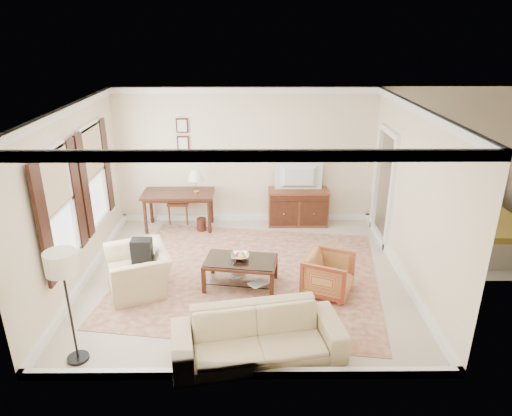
{
  "coord_description": "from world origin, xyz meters",
  "views": [
    {
      "loc": [
        0.14,
        -6.91,
        4.06
      ],
      "look_at": [
        0.2,
        0.3,
        1.15
      ],
      "focal_mm": 32.0,
      "sensor_mm": 36.0,
      "label": 1
    }
  ],
  "objects_px": {
    "writing_desk": "(178,197)",
    "coffee_table": "(241,266)",
    "striped_armchair": "(329,273)",
    "sofa": "(258,329)",
    "tv": "(299,169)",
    "club_armchair": "(138,264)",
    "sideboard": "(298,207)"
  },
  "relations": [
    {
      "from": "writing_desk",
      "to": "club_armchair",
      "type": "bearing_deg",
      "value": -97.03
    },
    {
      "from": "coffee_table",
      "to": "striped_armchair",
      "type": "distance_m",
      "value": 1.43
    },
    {
      "from": "writing_desk",
      "to": "tv",
      "type": "height_order",
      "value": "tv"
    },
    {
      "from": "tv",
      "to": "coffee_table",
      "type": "distance_m",
      "value": 2.93
    },
    {
      "from": "coffee_table",
      "to": "club_armchair",
      "type": "xyz_separation_m",
      "value": [
        -1.66,
        -0.09,
        0.09
      ]
    },
    {
      "from": "club_armchair",
      "to": "writing_desk",
      "type": "bearing_deg",
      "value": 150.63
    },
    {
      "from": "sideboard",
      "to": "club_armchair",
      "type": "distance_m",
      "value": 3.87
    },
    {
      "from": "sideboard",
      "to": "striped_armchair",
      "type": "xyz_separation_m",
      "value": [
        0.23,
        -2.77,
        -0.02
      ]
    },
    {
      "from": "tv",
      "to": "striped_armchair",
      "type": "height_order",
      "value": "tv"
    },
    {
      "from": "striped_armchair",
      "to": "tv",
      "type": "bearing_deg",
      "value": 28.05
    },
    {
      "from": "tv",
      "to": "club_armchair",
      "type": "relative_size",
      "value": 0.89
    },
    {
      "from": "writing_desk",
      "to": "sideboard",
      "type": "relative_size",
      "value": 1.16
    },
    {
      "from": "sideboard",
      "to": "tv",
      "type": "height_order",
      "value": "tv"
    },
    {
      "from": "writing_desk",
      "to": "tv",
      "type": "distance_m",
      "value": 2.6
    },
    {
      "from": "coffee_table",
      "to": "sofa",
      "type": "xyz_separation_m",
      "value": [
        0.26,
        -1.74,
        0.05
      ]
    },
    {
      "from": "club_armchair",
      "to": "striped_armchair",
      "type": "bearing_deg",
      "value": 65.18
    },
    {
      "from": "writing_desk",
      "to": "club_armchair",
      "type": "height_order",
      "value": "club_armchair"
    },
    {
      "from": "sofa",
      "to": "writing_desk",
      "type": "bearing_deg",
      "value": 101.16
    },
    {
      "from": "striped_armchair",
      "to": "sofa",
      "type": "xyz_separation_m",
      "value": [
        -1.15,
        -1.52,
        0.06
      ]
    },
    {
      "from": "sideboard",
      "to": "coffee_table",
      "type": "height_order",
      "value": "sideboard"
    },
    {
      "from": "sideboard",
      "to": "sofa",
      "type": "bearing_deg",
      "value": -102.05
    },
    {
      "from": "sideboard",
      "to": "sofa",
      "type": "height_order",
      "value": "sofa"
    },
    {
      "from": "writing_desk",
      "to": "coffee_table",
      "type": "xyz_separation_m",
      "value": [
        1.36,
        -2.35,
        -0.32
      ]
    },
    {
      "from": "club_armchair",
      "to": "coffee_table",
      "type": "bearing_deg",
      "value": 70.8
    },
    {
      "from": "sideboard",
      "to": "coffee_table",
      "type": "relative_size",
      "value": 1.02
    },
    {
      "from": "striped_armchair",
      "to": "writing_desk",
      "type": "bearing_deg",
      "value": 70.21
    },
    {
      "from": "tv",
      "to": "club_armchair",
      "type": "xyz_separation_m",
      "value": [
        -2.84,
        -2.62,
        -0.79
      ]
    },
    {
      "from": "writing_desk",
      "to": "club_armchair",
      "type": "relative_size",
      "value": 1.37
    },
    {
      "from": "tv",
      "to": "sofa",
      "type": "xyz_separation_m",
      "value": [
        -0.92,
        -4.27,
        -0.83
      ]
    },
    {
      "from": "tv",
      "to": "club_armchair",
      "type": "height_order",
      "value": "tv"
    },
    {
      "from": "writing_desk",
      "to": "coffee_table",
      "type": "distance_m",
      "value": 2.74
    },
    {
      "from": "striped_armchair",
      "to": "sofa",
      "type": "relative_size",
      "value": 0.34
    }
  ]
}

